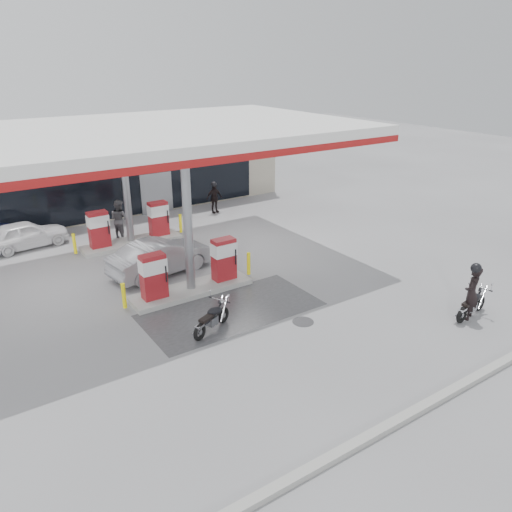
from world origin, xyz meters
The scene contains 16 objects.
ground centered at (0.00, 0.00, 0.00)m, with size 90.00×90.00×0.00m, color gray.
wet_patch centered at (0.50, 0.00, 0.00)m, with size 6.00×3.00×0.00m, color #4C4C4F.
drain_cover centered at (2.00, -2.00, 0.00)m, with size 0.70×0.70×0.01m, color #38383A.
kerb centered at (0.00, -7.00, 0.07)m, with size 28.00×0.25×0.15m, color gray.
store_building centered at (0.01, 15.94, 2.01)m, with size 22.00×8.22×4.00m.
canopy centered at (0.00, 5.00, 5.27)m, with size 16.00×10.02×5.51m.
pump_island_near centered at (0.00, 2.00, 0.71)m, with size 5.14×1.30×1.78m.
pump_island_far centered at (0.00, 8.00, 0.71)m, with size 5.14×1.30×1.78m.
main_motorcycle centered at (6.85, -4.78, 0.41)m, with size 1.82×0.69×0.93m.
biker_main centered at (6.66, -4.81, 0.92)m, with size 0.67×0.44×1.83m, color black.
parked_motorcycle centered at (-0.71, -0.84, 0.41)m, with size 1.67×0.94×0.92m.
sedan_white centered at (-4.04, 10.20, 0.62)m, with size 1.46×3.63×1.24m, color white.
attendant centered at (-0.12, 9.00, 0.94)m, with size 0.91×0.71×1.88m, color #525156.
hatchback_silver centered at (-0.16, 4.20, 0.69)m, with size 1.46×4.18×1.38m, color gray.
parked_car_right centered at (6.69, 14.00, 0.63)m, with size 2.09×4.54×1.26m, color black.
biker_walking centered at (5.61, 10.20, 0.82)m, with size 0.96×0.40×1.63m, color black.
Camera 1 is at (-7.18, -12.93, 8.03)m, focal length 35.00 mm.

